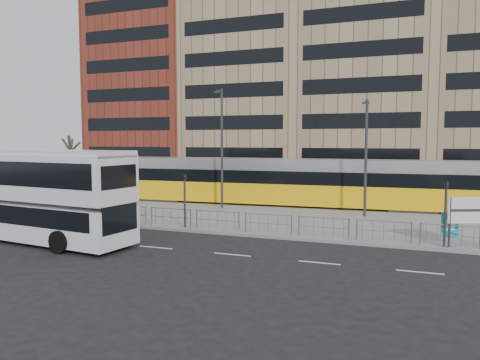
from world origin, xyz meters
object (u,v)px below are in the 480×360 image
(pedestrian, at_px, (127,201))
(station_sign, at_px, (470,213))
(double_decker_bus, at_px, (32,192))
(traffic_light_west, at_px, (185,194))
(traffic_light_east, at_px, (446,206))
(tram, at_px, (279,182))
(lamp_post_west, at_px, (222,144))
(ad_panel, at_px, (450,225))
(bare_tree, at_px, (70,134))
(lamp_post_east, at_px, (366,153))

(pedestrian, bearing_deg, station_sign, -74.30)
(double_decker_bus, bearing_deg, pedestrian, 94.94)
(pedestrian, xyz_separation_m, traffic_light_west, (5.81, -2.71, 1.03))
(double_decker_bus, distance_m, station_sign, 21.71)
(traffic_light_west, relative_size, traffic_light_east, 1.00)
(tram, height_order, station_sign, tram)
(tram, relative_size, lamp_post_west, 3.48)
(double_decker_bus, relative_size, tram, 0.39)
(station_sign, xyz_separation_m, pedestrian, (-20.72, 2.41, -0.71))
(double_decker_bus, distance_m, ad_panel, 21.12)
(tram, bearing_deg, bare_tree, -170.70)
(traffic_light_west, xyz_separation_m, lamp_post_west, (-1.14, 8.13, 2.82))
(tram, bearing_deg, traffic_light_west, -105.10)
(tram, distance_m, lamp_post_west, 5.60)
(ad_panel, bearing_deg, tram, 118.70)
(lamp_post_west, distance_m, bare_tree, 13.53)
(tram, bearing_deg, lamp_post_west, -141.92)
(station_sign, distance_m, traffic_light_west, 14.92)
(tram, bearing_deg, station_sign, -44.09)
(ad_panel, height_order, lamp_post_west, lamp_post_west)
(traffic_light_west, xyz_separation_m, lamp_post_east, (9.34, 7.76, 2.26))
(lamp_post_west, bearing_deg, traffic_light_west, -82.03)
(ad_panel, xyz_separation_m, pedestrian, (-19.92, 1.92, 0.03))
(ad_panel, distance_m, pedestrian, 20.01)
(traffic_light_west, height_order, traffic_light_east, same)
(lamp_post_east, xyz_separation_m, bare_tree, (-23.98, -0.19, 1.32))
(tram, bearing_deg, traffic_light_east, -47.41)
(double_decker_bus, xyz_separation_m, tram, (8.48, 16.61, -0.59))
(lamp_post_west, height_order, lamp_post_east, lamp_post_west)
(double_decker_bus, relative_size, traffic_light_west, 3.88)
(station_sign, bearing_deg, lamp_post_east, 104.04)
(traffic_light_west, bearing_deg, lamp_post_east, 53.56)
(pedestrian, height_order, lamp_post_west, lamp_post_west)
(station_sign, xyz_separation_m, traffic_light_west, (-14.91, -0.30, 0.32))
(traffic_light_east, height_order, lamp_post_west, lamp_post_west)
(station_sign, height_order, traffic_light_west, traffic_light_west)
(traffic_light_east, bearing_deg, ad_panel, 89.56)
(double_decker_bus, height_order, pedestrian, double_decker_bus)
(traffic_light_east, bearing_deg, tram, 153.14)
(station_sign, bearing_deg, double_decker_bus, 172.46)
(traffic_light_east, bearing_deg, traffic_light_west, -162.27)
(lamp_post_east, bearing_deg, ad_panel, -55.63)
(traffic_light_east, xyz_separation_m, bare_tree, (-28.49, 7.57, 3.58))
(pedestrian, bearing_deg, ad_panel, -73.17)
(traffic_light_west, bearing_deg, pedestrian, 168.81)
(double_decker_bus, xyz_separation_m, traffic_light_west, (6.03, 5.37, -0.43))
(lamp_post_east, bearing_deg, bare_tree, -179.54)
(double_decker_bus, relative_size, pedestrian, 6.37)
(pedestrian, distance_m, traffic_light_west, 6.49)
(traffic_light_east, relative_size, lamp_post_east, 0.40)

